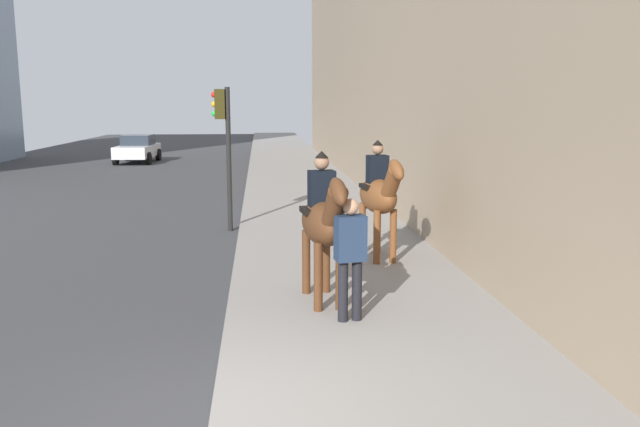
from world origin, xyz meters
name	(u,v)px	position (x,y,z in m)	size (l,w,h in m)	color
sidewalk_slab	(421,417)	(0.00, -2.04, 0.06)	(120.00, 4.09, 0.12)	gray
mounted_horse_near	(324,221)	(3.54, -1.44, 1.37)	(2.15, 0.73, 2.27)	#4C2B16
mounted_horse_far	(379,194)	(6.19, -2.76, 1.38)	(2.15, 0.77, 2.27)	brown
pedestrian_greeting	(350,251)	(2.70, -1.72, 1.10)	(0.32, 0.44, 1.70)	black
car_near_lane	(138,149)	(28.75, 5.83, 0.74)	(4.06, 2.01, 1.44)	silver
traffic_light_near_curb	(224,135)	(9.83, 0.31, 2.33)	(0.20, 0.44, 3.45)	black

